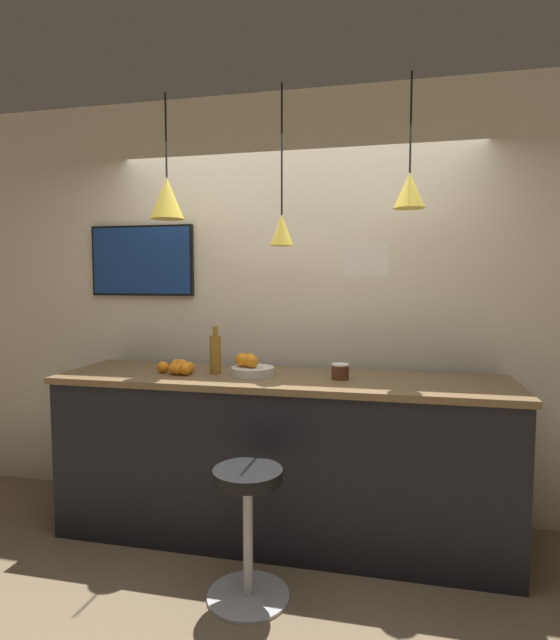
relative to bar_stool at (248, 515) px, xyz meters
The scene contains 13 objects.
ground_plane 0.44m from the bar_stool, 49.60° to the right, with size 14.00×14.00×0.00m, color #756047.
back_wall 1.51m from the bar_stool, 88.85° to the left, with size 8.00×0.06×2.90m.
service_counter 0.65m from the bar_stool, 88.01° to the left, with size 2.79×0.71×1.02m.
bar_stool is the anchor object (origin of this frame).
fruit_bowl 0.92m from the bar_stool, 104.33° to the left, with size 0.27×0.27×0.14m.
orange_pile 1.08m from the bar_stool, 136.10° to the left, with size 0.25×0.20×0.09m.
juice_bottle 1.04m from the bar_stool, 121.81° to the left, with size 0.07×0.07×0.30m.
spread_jar 0.98m from the bar_stool, 58.35° to the left, with size 0.11×0.11×0.09m.
pendant_lamp_left 1.98m from the bar_stool, 136.56° to the left, with size 0.22×0.22×0.79m.
pendant_lamp_middle 1.65m from the bar_stool, 88.16° to the left, with size 0.15×0.15×0.98m.
pendant_lamp_right 2.00m from the bar_stool, 41.75° to the left, with size 0.18×0.18×0.77m.
mounted_tv 2.03m from the bar_stool, 136.43° to the left, with size 0.80×0.04×0.51m.
hanging_menu_board 1.45m from the bar_stool, 33.88° to the left, with size 0.24×0.01×0.17m.
Camera 1 is at (0.66, -2.30, 1.61)m, focal length 28.00 mm.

